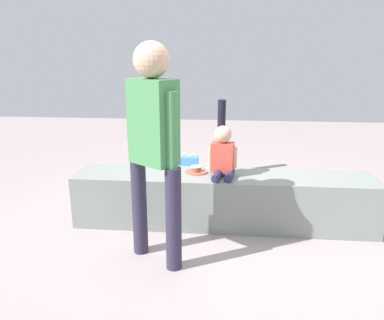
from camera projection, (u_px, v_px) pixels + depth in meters
The scene contains 13 objects.
ground_plane at pixel (222, 223), 3.77m from camera, with size 12.00×12.00×0.00m, color #A09191.
concrete_ledge at pixel (223, 199), 3.70m from camera, with size 2.89×0.52×0.51m, color gray.
child_seated at pixel (223, 154), 3.55m from camera, with size 0.28×0.33×0.48m.
adult_standing at pixel (154, 136), 2.83m from camera, with size 0.44×0.38×1.73m.
cake_plate at pixel (196, 170), 3.70m from camera, with size 0.22×0.22×0.07m.
gift_bag at pixel (189, 168), 5.02m from camera, with size 0.25×0.12×0.37m.
railing_post at pixel (221, 147), 5.22m from camera, with size 0.36×0.36×1.04m.
water_bottle_near_gift at pixel (284, 199), 4.14m from camera, with size 0.06×0.06×0.21m.
water_bottle_far_side at pixel (210, 195), 4.27m from camera, with size 0.07×0.07×0.20m.
party_cup_red at pixel (202, 186), 4.66m from camera, with size 0.09×0.09×0.11m, color red.
cake_box_white at pixel (161, 182), 4.79m from camera, with size 0.29×0.31×0.12m, color white.
handbag_black_leather at pixel (316, 198), 4.05m from camera, with size 0.31×0.12×0.37m.
handbag_brown_canvas at pixel (137, 191), 4.33m from camera, with size 0.28×0.15×0.31m.
Camera 1 is at (0.03, -3.46, 1.64)m, focal length 35.17 mm.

